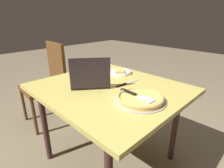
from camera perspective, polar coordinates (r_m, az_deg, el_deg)
name	(u,v)px	position (r m, az deg, el deg)	size (l,w,h in m)	color
ground_plane	(110,158)	(1.78, -0.62, -22.68)	(12.00, 12.00, 0.00)	#73664E
dining_table	(110,95)	(1.42, -0.72, -3.53)	(1.11, 0.97, 0.72)	tan
laptop	(90,80)	(1.38, -6.97, 1.28)	(0.35, 0.37, 0.24)	black
pizza_plate	(120,72)	(1.71, 2.45, 3.96)	(0.23, 0.23, 0.04)	white
pizza_tray	(140,98)	(1.16, 9.02, -4.59)	(0.34, 0.34, 0.04)	#A19B9D
table_knife	(125,84)	(1.43, 4.36, 0.04)	(0.03, 0.25, 0.01)	beige
drink_cup	(99,64)	(1.86, -4.13, 6.35)	(0.08, 0.08, 0.09)	blue
chair_far	(49,79)	(2.21, -19.70, 1.45)	(0.46, 0.46, 0.95)	#563418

